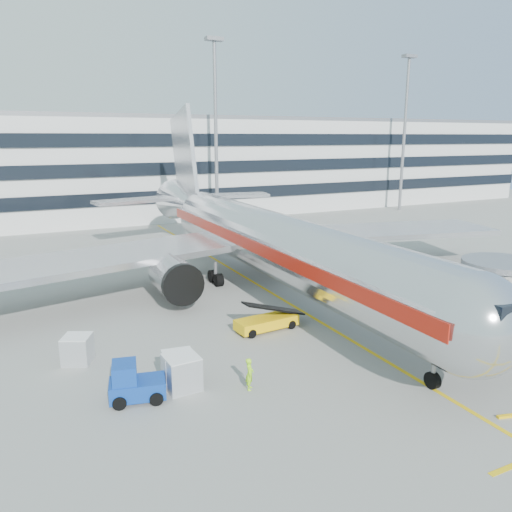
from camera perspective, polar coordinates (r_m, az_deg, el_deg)
name	(u,v)px	position (r m, az deg, el deg)	size (l,w,h in m)	color
ground	(340,334)	(33.26, 9.61, -8.77)	(180.00, 180.00, 0.00)	gray
lead_in_line	(270,292)	(41.28, 1.57, -4.11)	(0.25, 70.00, 0.01)	#E4B60C
main_jet	(261,238)	(41.70, 0.52, 2.08)	(50.95, 48.70, 16.06)	silver
terminal	(135,166)	(84.95, -13.66, 9.97)	(150.00, 24.25, 15.60)	silver
light_mast_centre	(216,119)	(71.87, -4.64, 15.37)	(2.40, 1.20, 25.45)	gray
light_mast_east	(405,122)	(90.00, 16.67, 14.48)	(2.40, 1.20, 25.45)	gray
belt_loader	(267,321)	(33.25, 1.21, -7.46)	(4.52, 1.94, 2.13)	yellow
baggage_tug	(134,384)	(25.55, -13.82, -14.00)	(2.91, 2.16, 1.99)	navy
cargo_container_left	(182,372)	(26.17, -8.48, -13.01)	(1.75, 1.75, 1.76)	silver
cargo_container_right	(77,349)	(30.39, -19.73, -9.98)	(1.97, 1.97, 1.58)	silver
cargo_container_front	(179,368)	(26.72, -8.84, -12.55)	(1.73, 1.73, 1.65)	silver
ramp_worker	(250,374)	(25.84, -0.74, -13.32)	(0.61, 0.40, 1.68)	#A7FF1A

